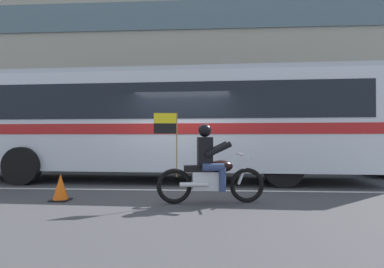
% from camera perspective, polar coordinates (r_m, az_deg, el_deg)
% --- Properties ---
extents(ground_plane, '(60.00, 60.00, 0.00)m').
position_cam_1_polar(ground_plane, '(8.66, -1.87, -9.25)').
color(ground_plane, '#3D3D3F').
extents(sidewalk_curb, '(28.00, 3.80, 0.15)m').
position_cam_1_polar(sidewalk_curb, '(13.70, 0.22, -5.76)').
color(sidewalk_curb, '#A39E93').
rests_on(sidewalk_curb, ground_plane).
extents(lane_center_stripe, '(26.60, 0.14, 0.01)m').
position_cam_1_polar(lane_center_stripe, '(8.07, -2.30, -9.85)').
color(lane_center_stripe, silver).
rests_on(lane_center_stripe, ground_plane).
extents(office_building_facade, '(28.00, 0.89, 10.32)m').
position_cam_1_polar(office_building_facade, '(16.40, 0.72, 13.02)').
color(office_building_facade, gray).
rests_on(office_building_facade, ground_plane).
extents(transit_bus, '(12.16, 3.03, 3.22)m').
position_cam_1_polar(transit_bus, '(9.85, -5.02, 2.78)').
color(transit_bus, silver).
rests_on(transit_bus, ground_plane).
extents(motorcycle_with_rider, '(2.18, 0.70, 1.78)m').
position_cam_1_polar(motorcycle_with_rider, '(6.43, 3.13, -6.25)').
color(motorcycle_with_rider, black).
rests_on(motorcycle_with_rider, ground_plane).
extents(fire_hydrant, '(0.22, 0.30, 0.75)m').
position_cam_1_polar(fire_hydrant, '(12.97, 23.86, -4.03)').
color(fire_hydrant, '#4C8C3F').
rests_on(fire_hydrant, sidewalk_curb).
extents(traffic_cone, '(0.36, 0.36, 0.55)m').
position_cam_1_polar(traffic_cone, '(7.25, -22.16, -8.82)').
color(traffic_cone, '#EA590F').
rests_on(traffic_cone, ground_plane).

